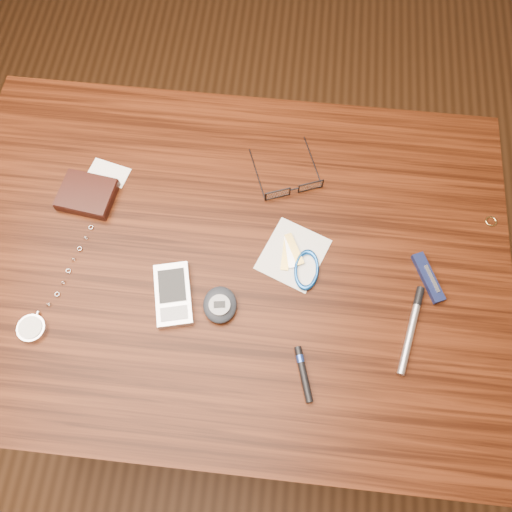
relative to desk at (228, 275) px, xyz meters
The scene contains 12 objects.
ground 0.65m from the desk, ahead, with size 3.80×3.80×0.00m, color #472814.
desk is the anchor object (origin of this frame).
wallet_and_card 0.30m from the desk, 161.24° to the left, with size 0.12×0.13×0.02m.
eyeglasses 0.21m from the desk, 53.17° to the left, with size 0.15×0.15×0.02m.
gold_ring 0.49m from the desk, 13.94° to the left, with size 0.02×0.02×0.00m, color tan.
pocket_watch 0.35m from the desk, 152.73° to the right, with size 0.08×0.32×0.01m.
pda_phone 0.16m from the desk, 133.33° to the right, with size 0.08×0.12×0.02m.
pedometer 0.15m from the desk, 87.83° to the right, with size 0.07×0.07×0.03m.
notepad_keys 0.17m from the desk, ahead, with size 0.13×0.14×0.01m.
pocket_knife 0.37m from the desk, ahead, with size 0.06×0.09×0.01m.
silver_pen 0.35m from the desk, 15.32° to the right, with size 0.05×0.15×0.01m.
black_blue_pen 0.26m from the desk, 51.53° to the right, with size 0.04×0.09×0.01m.
Camera 1 is at (0.09, -0.32, 1.56)m, focal length 35.00 mm.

